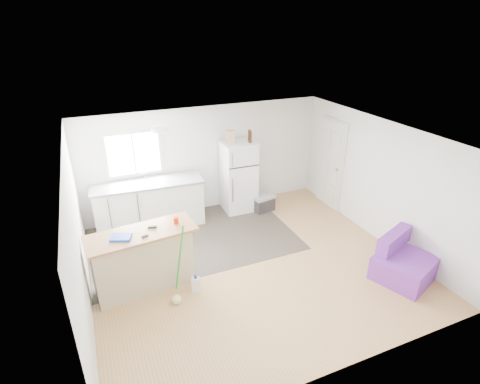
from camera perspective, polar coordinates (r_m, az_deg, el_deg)
name	(u,v)px	position (r m, az deg, el deg)	size (l,w,h in m)	color
room	(252,206)	(6.35, 1.81, -2.18)	(5.51, 5.01, 2.41)	#AB8347
vinyl_zone	(193,239)	(7.75, -7.13, -7.11)	(4.05, 2.50, 0.00)	#38312A
window	(134,154)	(8.06, -15.90, 5.61)	(1.18, 0.06, 0.98)	white
interior_door	(330,164)	(8.95, 13.63, 4.15)	(0.11, 0.92, 2.10)	white
ceiling_fixture	(160,129)	(6.66, -12.06, 9.33)	(0.30, 0.30, 0.07)	white
kitchen_cabinets	(150,204)	(8.16, -13.59, -1.77)	(2.32, 0.86, 1.31)	white
peninsula	(143,260)	(6.37, -14.57, -9.99)	(1.76, 0.82, 1.05)	beige
refrigerator	(239,177)	(8.53, -0.23, 2.36)	(0.73, 0.69, 1.62)	white
cooler	(263,203)	(8.71, 3.53, -1.64)	(0.56, 0.44, 0.39)	#2A2A2C
purple_seat	(402,263)	(7.11, 23.49, -9.95)	(1.14, 1.13, 0.74)	purple
cleaner_jug	(196,284)	(6.36, -6.74, -13.77)	(0.16, 0.14, 0.30)	white
mop	(177,289)	(6.14, -9.56, -14.43)	(0.29, 0.38, 1.40)	green
red_cup	(176,220)	(6.19, -9.72, -4.27)	(0.08, 0.08, 0.12)	red
blue_tray	(121,237)	(6.01, -17.71, -6.61)	(0.30, 0.22, 0.04)	blue
tool_a	(152,227)	(6.17, -13.22, -5.19)	(0.14, 0.05, 0.03)	black
tool_b	(145,236)	(5.96, -14.29, -6.51)	(0.10, 0.04, 0.03)	black
cardboard_box	(230,137)	(8.10, -1.54, 8.33)	(0.20, 0.10, 0.30)	tan
bottle_left	(250,137)	(8.20, 1.56, 8.35)	(0.07, 0.07, 0.25)	#37170A
bottle_right	(249,135)	(8.33, 1.45, 8.62)	(0.07, 0.07, 0.25)	#37170A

